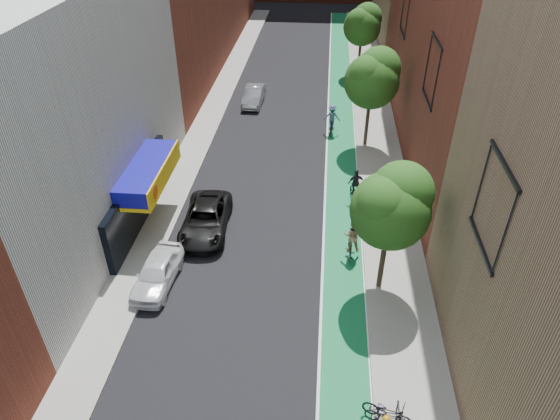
% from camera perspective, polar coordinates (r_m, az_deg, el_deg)
% --- Properties ---
extents(bike_lane, '(2.00, 68.00, 0.01)m').
position_cam_1_polar(bike_lane, '(36.92, 7.00, 8.88)').
color(bike_lane, '#126A3D').
rests_on(bike_lane, ground).
extents(sidewalk_left, '(2.00, 68.00, 0.15)m').
position_cam_1_polar(sidewalk_left, '(37.86, -8.49, 9.57)').
color(sidewalk_left, gray).
rests_on(sidewalk_left, ground).
extents(sidewalk_right, '(3.00, 68.00, 0.15)m').
position_cam_1_polar(sidewalk_right, '(37.07, 10.91, 8.73)').
color(sidewalk_right, gray).
rests_on(sidewalk_right, ground).
extents(building_left_white, '(8.00, 20.00, 12.00)m').
position_cam_1_polar(building_left_white, '(27.15, -25.69, 9.53)').
color(building_left_white, silver).
rests_on(building_left_white, ground).
extents(tree_near, '(3.40, 3.36, 6.42)m').
position_cam_1_polar(tree_near, '(20.92, 12.70, 0.59)').
color(tree_near, '#332619').
rests_on(tree_near, ground).
extents(tree_mid, '(3.55, 3.53, 6.74)m').
position_cam_1_polar(tree_mid, '(33.29, 10.56, 14.72)').
color(tree_mid, '#332619').
rests_on(tree_mid, ground).
extents(tree_far, '(3.30, 3.25, 6.21)m').
position_cam_1_polar(tree_far, '(46.74, 9.45, 20.27)').
color(tree_far, '#332619').
rests_on(tree_far, ground).
extents(parked_car_white, '(1.83, 4.04, 1.35)m').
position_cam_1_polar(parked_car_white, '(23.81, -13.87, -6.92)').
color(parked_car_white, white).
rests_on(parked_car_white, ground).
extents(parked_car_black, '(2.55, 5.13, 1.40)m').
position_cam_1_polar(parked_car_black, '(26.56, -8.49, -1.05)').
color(parked_car_black, black).
rests_on(parked_car_black, ground).
extents(parked_car_silver, '(1.53, 4.11, 1.34)m').
position_cam_1_polar(parked_car_silver, '(41.08, -3.02, 12.93)').
color(parked_car_silver, '#9BA0A4').
rests_on(parked_car_silver, ground).
extents(cyclist_lane_near, '(0.91, 1.49, 2.17)m').
position_cam_1_polar(cyclist_lane_near, '(24.70, 8.20, -3.36)').
color(cyclist_lane_near, black).
rests_on(cyclist_lane_near, ground).
extents(cyclist_lane_mid, '(1.08, 1.93, 1.97)m').
position_cam_1_polar(cyclist_lane_mid, '(28.92, 8.60, 2.32)').
color(cyclist_lane_mid, black).
rests_on(cyclist_lane_mid, ground).
extents(cyclist_lane_far, '(1.21, 1.80, 2.11)m').
position_cam_1_polar(cyclist_lane_far, '(36.29, 5.96, 10.12)').
color(cyclist_lane_far, black).
rests_on(cyclist_lane_far, ground).
extents(parked_bike_near, '(1.91, 1.19, 0.95)m').
position_cam_1_polar(parked_bike_near, '(18.95, 12.20, -21.60)').
color(parked_bike_near, black).
rests_on(parked_bike_near, sidewalk_right).
extents(parked_bike_far, '(1.70, 0.93, 0.85)m').
position_cam_1_polar(parked_bike_far, '(18.90, 12.22, -22.11)').
color(parked_bike_far, black).
rests_on(parked_bike_far, sidewalk_right).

